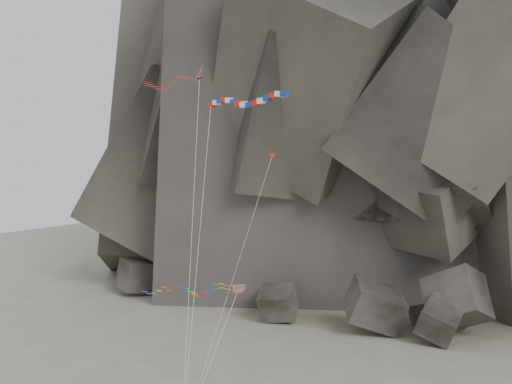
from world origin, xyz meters
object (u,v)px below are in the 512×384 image
at_px(banner_kite, 244,103).
at_px(pennant_kite, 248,230).
at_px(delta_kite, 167,83).
at_px(parafoil_kite, 186,289).

bearing_deg(banner_kite, pennant_kite, -14.01).
height_order(delta_kite, pennant_kite, delta_kite).
bearing_deg(delta_kite, parafoil_kite, 34.83).
height_order(delta_kite, banner_kite, delta_kite).
bearing_deg(banner_kite, parafoil_kite, -176.91).
relative_size(banner_kite, pennant_kite, 1.23).
height_order(delta_kite, parafoil_kite, delta_kite).
relative_size(delta_kite, banner_kite, 1.11).
relative_size(parafoil_kite, pennant_kite, 0.58).
distance_m(banner_kite, parafoil_kite, 18.92).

